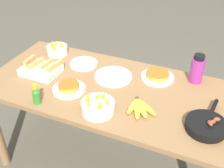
{
  "coord_description": "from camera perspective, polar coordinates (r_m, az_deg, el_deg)",
  "views": [
    {
      "loc": [
        0.61,
        -1.42,
        1.87
      ],
      "look_at": [
        0.0,
        0.0,
        0.8
      ],
      "focal_mm": 45.0,
      "sensor_mm": 36.0,
      "label": 1
    }
  ],
  "objects": [
    {
      "name": "fruit_bowl_citrus",
      "position": [
        2.32,
        -11.11,
        6.94
      ],
      "size": [
        0.17,
        0.17,
        0.12
      ],
      "color": "silver",
      "rests_on": "dining_table"
    },
    {
      "name": "frittata_plate_side",
      "position": [
        1.88,
        -8.75,
        -0.73
      ],
      "size": [
        0.22,
        0.22,
        0.05
      ],
      "color": "silver",
      "rests_on": "dining_table"
    },
    {
      "name": "banana_bunch",
      "position": [
        1.71,
        5.58,
        -4.71
      ],
      "size": [
        0.18,
        0.2,
        0.04
      ],
      "color": "yellow",
      "rests_on": "dining_table"
    },
    {
      "name": "empty_plate_near_front",
      "position": [
        1.99,
        0.27,
        1.54
      ],
      "size": [
        0.27,
        0.27,
        0.02
      ],
      "color": "silver",
      "rests_on": "dining_table"
    },
    {
      "name": "dining_table",
      "position": [
        1.96,
        0.0,
        -3.26
      ],
      "size": [
        1.75,
        0.8,
        0.77
      ],
      "color": "olive",
      "rests_on": "ground_plane"
    },
    {
      "name": "frittata_plate_center",
      "position": [
        2.01,
        9.23,
        1.67
      ],
      "size": [
        0.23,
        0.23,
        0.05
      ],
      "color": "silver",
      "rests_on": "dining_table"
    },
    {
      "name": "water_bottle",
      "position": [
        1.99,
        16.91,
        2.91
      ],
      "size": [
        0.09,
        0.09,
        0.21
      ],
      "color": "#992D89",
      "rests_on": "dining_table"
    },
    {
      "name": "ground_plane",
      "position": [
        2.42,
        0.0,
        -15.79
      ],
      "size": [
        14.0,
        14.0,
        0.0
      ],
      "primitive_type": "plane",
      "color": "#565142"
    },
    {
      "name": "fruit_bowl_mango",
      "position": [
        1.67,
        -2.87,
        -4.51
      ],
      "size": [
        0.2,
        0.2,
        0.12
      ],
      "color": "silver",
      "rests_on": "dining_table"
    },
    {
      "name": "empty_plate_far_left",
      "position": [
        2.16,
        -5.77,
        4.16
      ],
      "size": [
        0.21,
        0.21,
        0.02
      ],
      "color": "silver",
      "rests_on": "dining_table"
    },
    {
      "name": "skillet",
      "position": [
        1.65,
        18.61,
        -7.94
      ],
      "size": [
        0.23,
        0.36,
        0.08
      ],
      "rotation": [
        0.0,
        0.0,
        1.46
      ],
      "color": "black",
      "rests_on": "dining_table"
    },
    {
      "name": "hot_sauce_bottle",
      "position": [
        1.79,
        -15.12,
        -2.19
      ],
      "size": [
        0.05,
        0.05,
        0.14
      ],
      "color": "#337F2D",
      "rests_on": "dining_table"
    },
    {
      "name": "melon_tray",
      "position": [
        2.1,
        -14.21,
        2.93
      ],
      "size": [
        0.26,
        0.21,
        0.1
      ],
      "color": "silver",
      "rests_on": "dining_table"
    }
  ]
}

